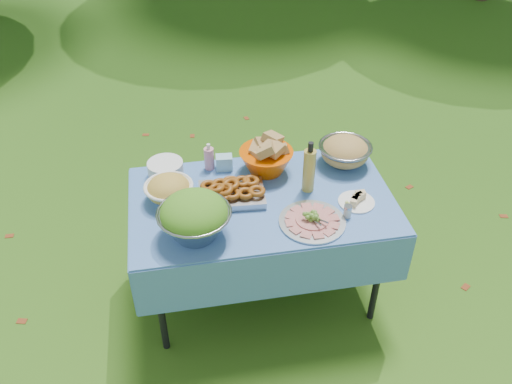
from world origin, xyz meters
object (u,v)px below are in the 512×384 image
at_px(charcuterie_platter, 313,217).
at_px(oil_bottle, 309,167).
at_px(pasta_bowl_steel, 345,151).
at_px(plate_stack, 166,169).
at_px(picnic_table, 262,248).
at_px(bread_bowl, 266,156).
at_px(salad_bowl, 194,217).

distance_m(charcuterie_platter, oil_bottle, 0.31).
height_order(pasta_bowl_steel, charcuterie_platter, pasta_bowl_steel).
height_order(plate_stack, pasta_bowl_steel, pasta_bowl_steel).
xyz_separation_m(picnic_table, pasta_bowl_steel, (0.56, 0.26, 0.46)).
xyz_separation_m(charcuterie_platter, oil_bottle, (0.05, 0.28, 0.12)).
distance_m(picnic_table, pasta_bowl_steel, 0.77).
relative_size(bread_bowl, charcuterie_platter, 0.90).
xyz_separation_m(plate_stack, bread_bowl, (0.59, -0.05, 0.06)).
distance_m(salad_bowl, bread_bowl, 0.68).
height_order(bread_bowl, pasta_bowl_steel, bread_bowl).
distance_m(pasta_bowl_steel, oil_bottle, 0.37).
bearing_deg(bread_bowl, charcuterie_platter, -73.37).
bearing_deg(pasta_bowl_steel, charcuterie_platter, -123.30).
bearing_deg(charcuterie_platter, bread_bowl, 106.63).
distance_m(plate_stack, bread_bowl, 0.59).
height_order(picnic_table, oil_bottle, oil_bottle).
height_order(picnic_table, charcuterie_platter, charcuterie_platter).
xyz_separation_m(bread_bowl, pasta_bowl_steel, (0.48, 0.00, -0.02)).
xyz_separation_m(plate_stack, oil_bottle, (0.79, -0.27, 0.11)).
bearing_deg(salad_bowl, bread_bowl, 46.84).
bearing_deg(pasta_bowl_steel, picnic_table, -154.77).
relative_size(picnic_table, charcuterie_platter, 4.12).
bearing_deg(bread_bowl, oil_bottle, -47.77).
height_order(salad_bowl, plate_stack, salad_bowl).
bearing_deg(bread_bowl, salad_bowl, -133.16).
relative_size(picnic_table, pasta_bowl_steel, 4.61).
height_order(plate_stack, charcuterie_platter, plate_stack).
bearing_deg(charcuterie_platter, picnic_table, 132.65).
height_order(picnic_table, pasta_bowl_steel, pasta_bowl_steel).
bearing_deg(pasta_bowl_steel, salad_bowl, -152.40).
distance_m(bread_bowl, pasta_bowl_steel, 0.48).
relative_size(bread_bowl, oil_bottle, 1.01).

